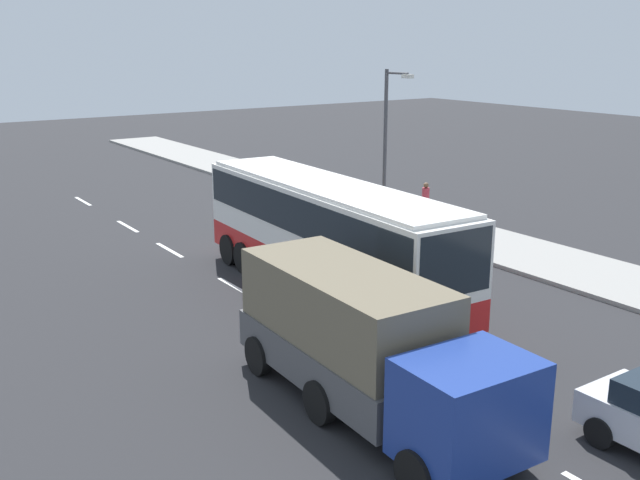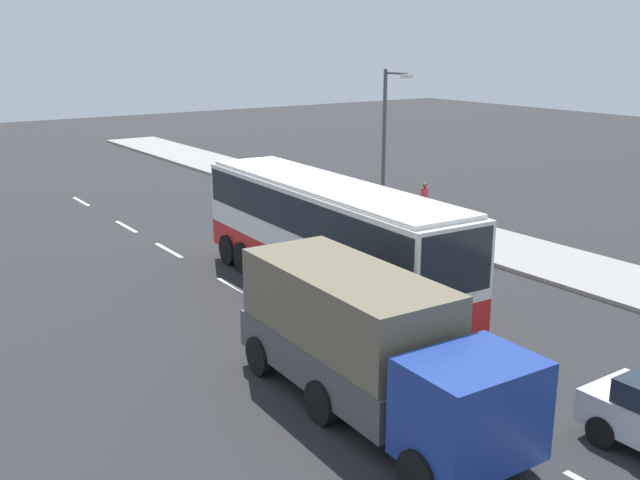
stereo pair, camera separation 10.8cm
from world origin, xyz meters
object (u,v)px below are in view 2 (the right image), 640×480
Objects in this scene: pedestrian_near_curb at (424,199)px; car_yellow_taxi at (291,211)px; coach_bus at (327,227)px; cargo_truck at (366,341)px; street_lamp at (387,136)px.

car_yellow_taxi is at bearing -55.08° from pedestrian_near_curb.
coach_bus is 2.94× the size of car_yellow_taxi.
cargo_truck is 16.80m from street_lamp.
cargo_truck is at bearing -25.19° from car_yellow_taxi.
car_yellow_taxi is 0.62× the size of street_lamp.
pedestrian_near_curb is at bearing 62.89° from car_yellow_taxi.
coach_bus is at bearing 3.41° from pedestrian_near_curb.
street_lamp reaches higher than coach_bus.
street_lamp reaches higher than car_yellow_taxi.
street_lamp reaches higher than cargo_truck.
car_yellow_taxi is (-14.42, 7.30, -0.81)m from cargo_truck.
pedestrian_near_curb is (2.82, 5.14, 0.38)m from car_yellow_taxi.
cargo_truck is 1.20× the size of street_lamp.
car_yellow_taxi is (-7.86, 3.69, -1.46)m from coach_bus.
cargo_truck is 17.02m from pedestrian_near_curb.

